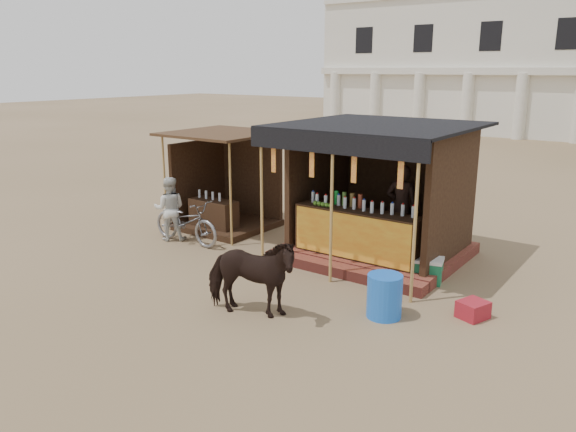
% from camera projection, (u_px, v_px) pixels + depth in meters
% --- Properties ---
extents(ground, '(120.00, 120.00, 0.00)m').
position_uv_depth(ground, '(234.00, 296.00, 9.76)').
color(ground, '#846B4C').
rests_on(ground, ground).
extents(main_stall, '(3.60, 3.61, 2.78)m').
position_uv_depth(main_stall, '(378.00, 209.00, 11.55)').
color(main_stall, brown).
rests_on(main_stall, ground).
extents(secondary_stall, '(2.40, 2.40, 2.38)m').
position_uv_depth(secondary_stall, '(223.00, 193.00, 13.88)').
color(secondary_stall, '#382514').
rests_on(secondary_stall, ground).
extents(cow, '(1.72, 1.19, 1.33)m').
position_uv_depth(cow, '(250.00, 277.00, 8.82)').
color(cow, black).
rests_on(cow, ground).
extents(motorbike, '(1.90, 0.68, 1.00)m').
position_uv_depth(motorbike, '(186.00, 222.00, 12.63)').
color(motorbike, gray).
rests_on(motorbike, ground).
extents(bystander, '(0.91, 0.88, 1.47)m').
position_uv_depth(bystander, '(170.00, 209.00, 12.79)').
color(bystander, beige).
rests_on(bystander, ground).
extents(blue_barrel, '(0.72, 0.72, 0.70)m').
position_uv_depth(blue_barrel, '(384.00, 296.00, 8.86)').
color(blue_barrel, blue).
rests_on(blue_barrel, ground).
extents(red_crate, '(0.51, 0.54, 0.28)m').
position_uv_depth(red_crate, '(473.00, 310.00, 8.87)').
color(red_crate, maroon).
rests_on(red_crate, ground).
extents(cooler, '(0.73, 0.59, 0.46)m').
position_uv_depth(cooler, '(425.00, 270.00, 10.37)').
color(cooler, '#187043').
rests_on(cooler, ground).
extents(background_building, '(26.00, 7.45, 8.18)m').
position_uv_depth(background_building, '(540.00, 66.00, 33.34)').
color(background_building, silver).
rests_on(background_building, ground).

